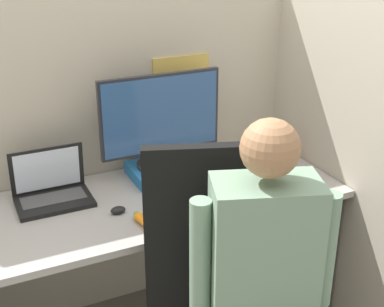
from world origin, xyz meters
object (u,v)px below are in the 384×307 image
(monitor, at_px, (161,120))
(paper_box, at_px, (162,171))
(person, at_px, (276,286))
(stapler, at_px, (281,155))
(office_chair, at_px, (233,305))
(carrot_toy, at_px, (143,223))
(laptop, at_px, (52,191))

(monitor, bearing_deg, paper_box, -90.00)
(paper_box, xyz_separation_m, monitor, (-0.00, 0.00, 0.25))
(monitor, xyz_separation_m, person, (0.00, -0.95, -0.26))
(stapler, relative_size, office_chair, 0.12)
(stapler, xyz_separation_m, carrot_toy, (-0.86, -0.31, -0.00))
(laptop, xyz_separation_m, office_chair, (0.46, -0.76, -0.20))
(paper_box, distance_m, carrot_toy, 0.46)
(office_chair, xyz_separation_m, person, (0.06, -0.16, 0.18))
(paper_box, height_order, carrot_toy, paper_box)
(laptop, bearing_deg, person, -60.52)
(monitor, bearing_deg, person, -89.75)
(monitor, distance_m, person, 0.99)
(carrot_toy, distance_m, person, 0.61)
(laptop, bearing_deg, carrot_toy, -53.10)
(carrot_toy, relative_size, office_chair, 0.12)
(stapler, bearing_deg, person, -125.01)
(monitor, height_order, stapler, monitor)
(laptop, distance_m, person, 1.06)
(carrot_toy, xyz_separation_m, person, (0.25, -0.56, 0.00))
(carrot_toy, bearing_deg, person, -66.04)
(office_chair, relative_size, person, 0.88)
(stapler, bearing_deg, office_chair, -133.39)
(carrot_toy, height_order, office_chair, office_chair)
(paper_box, xyz_separation_m, person, (0.00, -0.95, -0.01))
(laptop, height_order, stapler, laptop)
(paper_box, relative_size, laptop, 0.95)
(laptop, distance_m, office_chair, 0.91)
(laptop, xyz_separation_m, stapler, (1.13, -0.05, -0.02))
(office_chair, bearing_deg, monitor, 86.09)
(stapler, relative_size, carrot_toy, 1.03)
(laptop, bearing_deg, office_chair, -58.55)
(stapler, distance_m, carrot_toy, 0.91)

